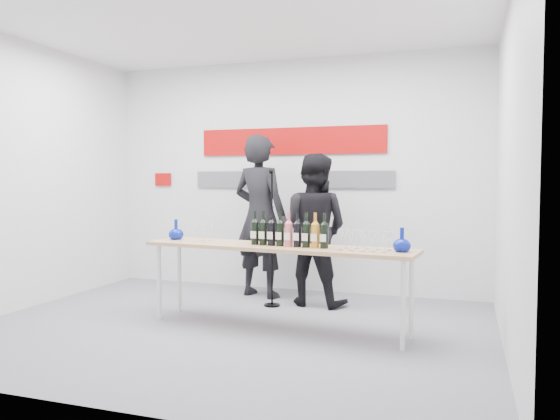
{
  "coord_description": "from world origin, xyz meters",
  "views": [
    {
      "loc": [
        2.17,
        -4.82,
        1.45
      ],
      "look_at": [
        0.45,
        0.24,
        1.15
      ],
      "focal_mm": 35.0,
      "sensor_mm": 36.0,
      "label": 1
    }
  ],
  "objects_px": {
    "presenter_left": "(260,216)",
    "presenter_right": "(313,229)",
    "mic_stand": "(272,265)",
    "tasting_table": "(277,252)"
  },
  "relations": [
    {
      "from": "presenter_right",
      "to": "mic_stand",
      "type": "height_order",
      "value": "presenter_right"
    },
    {
      "from": "presenter_left",
      "to": "mic_stand",
      "type": "xyz_separation_m",
      "value": [
        0.32,
        -0.46,
        -0.52
      ]
    },
    {
      "from": "presenter_left",
      "to": "presenter_right",
      "type": "bearing_deg",
      "value": 178.28
    },
    {
      "from": "presenter_left",
      "to": "mic_stand",
      "type": "bearing_deg",
      "value": 139.2
    },
    {
      "from": "mic_stand",
      "to": "presenter_left",
      "type": "bearing_deg",
      "value": 139.56
    },
    {
      "from": "tasting_table",
      "to": "presenter_left",
      "type": "distance_m",
      "value": 1.5
    },
    {
      "from": "tasting_table",
      "to": "presenter_right",
      "type": "bearing_deg",
      "value": 92.54
    },
    {
      "from": "tasting_table",
      "to": "presenter_right",
      "type": "xyz_separation_m",
      "value": [
        0.06,
        1.11,
        0.12
      ]
    },
    {
      "from": "tasting_table",
      "to": "presenter_right",
      "type": "relative_size",
      "value": 1.57
    },
    {
      "from": "tasting_table",
      "to": "presenter_right",
      "type": "height_order",
      "value": "presenter_right"
    }
  ]
}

